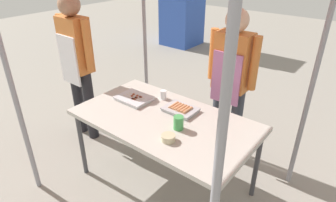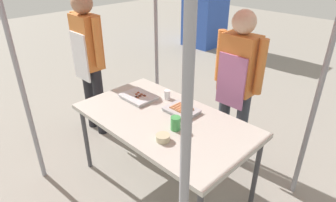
{
  "view_description": "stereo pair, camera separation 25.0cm",
  "coord_description": "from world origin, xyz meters",
  "px_view_note": "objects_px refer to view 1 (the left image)",
  "views": [
    {
      "loc": [
        1.38,
        -1.68,
        2.07
      ],
      "look_at": [
        0.0,
        0.05,
        0.9
      ],
      "focal_mm": 31.02,
      "sensor_mm": 36.0,
      "label": 1
    },
    {
      "loc": [
        1.57,
        -1.52,
        2.07
      ],
      "look_at": [
        0.0,
        0.05,
        0.9
      ],
      "focal_mm": 31.02,
      "sensor_mm": 36.0,
      "label": 2
    }
  ],
  "objects_px": {
    "drink_cup_by_wok": "(163,95)",
    "tray_meat_skewers": "(134,98)",
    "condiment_bowl": "(168,138)",
    "customer_nearby": "(77,58)",
    "drink_cup_near_edge": "(178,123)",
    "tray_grilled_sausages": "(180,109)",
    "vendor_woman": "(231,76)",
    "stall_table": "(164,123)"
  },
  "relations": [
    {
      "from": "tray_meat_skewers",
      "to": "condiment_bowl",
      "type": "distance_m",
      "value": 0.76
    },
    {
      "from": "tray_grilled_sausages",
      "to": "vendor_woman",
      "type": "bearing_deg",
      "value": 73.4
    },
    {
      "from": "tray_grilled_sausages",
      "to": "drink_cup_by_wok",
      "type": "bearing_deg",
      "value": 161.05
    },
    {
      "from": "tray_grilled_sausages",
      "to": "condiment_bowl",
      "type": "bearing_deg",
      "value": -65.11
    },
    {
      "from": "tray_meat_skewers",
      "to": "drink_cup_near_edge",
      "type": "xyz_separation_m",
      "value": [
        0.65,
        -0.14,
        0.04
      ]
    },
    {
      "from": "condiment_bowl",
      "to": "customer_nearby",
      "type": "bearing_deg",
      "value": 168.39
    },
    {
      "from": "stall_table",
      "to": "customer_nearby",
      "type": "relative_size",
      "value": 0.95
    },
    {
      "from": "condiment_bowl",
      "to": "customer_nearby",
      "type": "xyz_separation_m",
      "value": [
        -1.54,
        0.32,
        0.22
      ]
    },
    {
      "from": "tray_grilled_sausages",
      "to": "condiment_bowl",
      "type": "relative_size",
      "value": 2.67
    },
    {
      "from": "drink_cup_near_edge",
      "to": "customer_nearby",
      "type": "bearing_deg",
      "value": 174.9
    },
    {
      "from": "tray_meat_skewers",
      "to": "vendor_woman",
      "type": "distance_m",
      "value": 0.98
    },
    {
      "from": "vendor_woman",
      "to": "drink_cup_by_wok",
      "type": "bearing_deg",
      "value": 47.67
    },
    {
      "from": "tray_grilled_sausages",
      "to": "drink_cup_near_edge",
      "type": "height_order",
      "value": "drink_cup_near_edge"
    },
    {
      "from": "tray_meat_skewers",
      "to": "drink_cup_near_edge",
      "type": "bearing_deg",
      "value": -12.39
    },
    {
      "from": "stall_table",
      "to": "tray_meat_skewers",
      "type": "relative_size",
      "value": 4.84
    },
    {
      "from": "condiment_bowl",
      "to": "vendor_woman",
      "type": "bearing_deg",
      "value": 91.13
    },
    {
      "from": "customer_nearby",
      "to": "tray_grilled_sausages",
      "type": "bearing_deg",
      "value": 4.72
    },
    {
      "from": "tray_grilled_sausages",
      "to": "tray_meat_skewers",
      "type": "relative_size",
      "value": 0.89
    },
    {
      "from": "condiment_bowl",
      "to": "drink_cup_near_edge",
      "type": "distance_m",
      "value": 0.19
    },
    {
      "from": "vendor_woman",
      "to": "customer_nearby",
      "type": "relative_size",
      "value": 0.96
    },
    {
      "from": "drink_cup_near_edge",
      "to": "drink_cup_by_wok",
      "type": "bearing_deg",
      "value": 142.17
    },
    {
      "from": "stall_table",
      "to": "tray_meat_skewers",
      "type": "distance_m",
      "value": 0.46
    },
    {
      "from": "stall_table",
      "to": "tray_grilled_sausages",
      "type": "relative_size",
      "value": 5.41
    },
    {
      "from": "stall_table",
      "to": "tray_grilled_sausages",
      "type": "bearing_deg",
      "value": 79.2
    },
    {
      "from": "drink_cup_by_wok",
      "to": "vendor_woman",
      "type": "height_order",
      "value": "vendor_woman"
    },
    {
      "from": "drink_cup_by_wok",
      "to": "vendor_woman",
      "type": "xyz_separation_m",
      "value": [
        0.46,
        0.5,
        0.16
      ]
    },
    {
      "from": "vendor_woman",
      "to": "stall_table",
      "type": "bearing_deg",
      "value": 74.75
    },
    {
      "from": "tray_meat_skewers",
      "to": "tray_grilled_sausages",
      "type": "bearing_deg",
      "value": 11.9
    },
    {
      "from": "drink_cup_by_wok",
      "to": "tray_meat_skewers",
      "type": "bearing_deg",
      "value": -136.43
    },
    {
      "from": "tray_meat_skewers",
      "to": "customer_nearby",
      "type": "xyz_separation_m",
      "value": [
        -0.86,
        -0.01,
        0.23
      ]
    },
    {
      "from": "drink_cup_near_edge",
      "to": "tray_grilled_sausages",
      "type": "bearing_deg",
      "value": 123.13
    },
    {
      "from": "stall_table",
      "to": "tray_meat_skewers",
      "type": "xyz_separation_m",
      "value": [
        -0.45,
        0.08,
        0.07
      ]
    },
    {
      "from": "tray_grilled_sausages",
      "to": "vendor_woman",
      "type": "height_order",
      "value": "vendor_woman"
    },
    {
      "from": "stall_table",
      "to": "customer_nearby",
      "type": "xyz_separation_m",
      "value": [
        -1.31,
        0.08,
        0.3
      ]
    },
    {
      "from": "customer_nearby",
      "to": "condiment_bowl",
      "type": "bearing_deg",
      "value": -11.61
    },
    {
      "from": "tray_grilled_sausages",
      "to": "tray_meat_skewers",
      "type": "height_order",
      "value": "tray_grilled_sausages"
    },
    {
      "from": "condiment_bowl",
      "to": "stall_table",
      "type": "bearing_deg",
      "value": 134.22
    },
    {
      "from": "drink_cup_by_wok",
      "to": "customer_nearby",
      "type": "height_order",
      "value": "customer_nearby"
    },
    {
      "from": "drink_cup_by_wok",
      "to": "customer_nearby",
      "type": "bearing_deg",
      "value": -169.01
    },
    {
      "from": "tray_grilled_sausages",
      "to": "condiment_bowl",
      "type": "distance_m",
      "value": 0.47
    },
    {
      "from": "drink_cup_by_wok",
      "to": "vendor_woman",
      "type": "bearing_deg",
      "value": 47.67
    },
    {
      "from": "tray_grilled_sausages",
      "to": "customer_nearby",
      "type": "relative_size",
      "value": 0.18
    }
  ]
}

